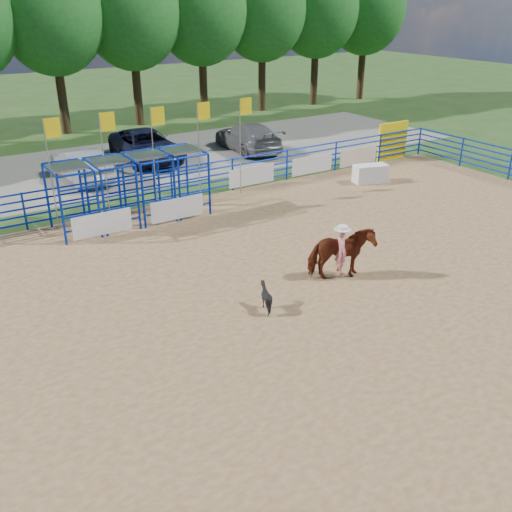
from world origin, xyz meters
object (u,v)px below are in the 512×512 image
at_px(announcer_table, 371,174).
at_px(horse_and_rider, 341,251).
at_px(car_b, 81,165).
at_px(calf, 266,297).
at_px(car_d, 248,137).
at_px(car_c, 146,146).

relative_size(announcer_table, horse_and_rider, 0.63).
distance_m(announcer_table, car_b, 13.74).
height_order(announcer_table, car_b, car_b).
bearing_deg(horse_and_rider, calf, -172.80).
relative_size(horse_and_rider, car_b, 0.55).
bearing_deg(car_d, car_b, 9.06).
bearing_deg(calf, car_b, -27.67).
height_order(car_c, car_d, car_c).
distance_m(horse_and_rider, calf, 3.10).
height_order(calf, car_d, car_d).
bearing_deg(horse_and_rider, announcer_table, 41.99).
distance_m(horse_and_rider, car_d, 16.49).
bearing_deg(horse_and_rider, car_c, 88.63).
relative_size(horse_and_rider, car_c, 0.43).
xyz_separation_m(announcer_table, calf, (-10.81, -7.38, -0.03)).
relative_size(announcer_table, car_b, 0.35).
height_order(announcer_table, horse_and_rider, horse_and_rider).
relative_size(horse_and_rider, car_d, 0.46).
height_order(horse_and_rider, car_c, horse_and_rider).
xyz_separation_m(calf, car_c, (3.42, 16.75, 0.40)).
xyz_separation_m(announcer_table, car_b, (-11.38, 7.69, 0.32)).
bearing_deg(car_c, car_d, -8.14).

